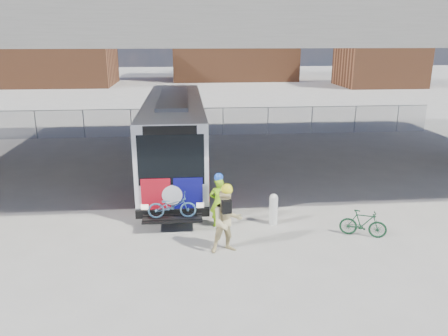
{
  "coord_description": "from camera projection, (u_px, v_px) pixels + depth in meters",
  "views": [
    {
      "loc": [
        -1.48,
        -16.37,
        6.32
      ],
      "look_at": [
        -0.09,
        -0.83,
        1.6
      ],
      "focal_mm": 35.0,
      "sensor_mm": 36.0,
      "label": 1
    }
  ],
  "objects": [
    {
      "name": "bus",
      "position": [
        175.0,
        130.0,
        20.46
      ],
      "size": [
        2.67,
        12.9,
        3.69
      ],
      "color": "silver",
      "rests_on": "ground"
    },
    {
      "name": "brick_buildings",
      "position": [
        203.0,
        43.0,
        62.07
      ],
      "size": [
        54.0,
        22.0,
        12.0
      ],
      "color": "brown",
      "rests_on": "ground"
    },
    {
      "name": "bollard",
      "position": [
        273.0,
        208.0,
        15.16
      ],
      "size": [
        0.29,
        0.29,
        1.12
      ],
      "color": "silver",
      "rests_on": "ground"
    },
    {
      "name": "cyclist_hivis",
      "position": [
        219.0,
        201.0,
        14.9
      ],
      "size": [
        0.66,
        0.45,
        1.93
      ],
      "rotation": [
        0.0,
        0.0,
        3.19
      ],
      "color": "#92DD17",
      "rests_on": "ground"
    },
    {
      "name": "bike_parked",
      "position": [
        363.0,
        223.0,
        14.26
      ],
      "size": [
        1.55,
        0.98,
        0.91
      ],
      "primitive_type": "imported",
      "rotation": [
        0.0,
        0.0,
        1.17
      ],
      "color": "#133C21",
      "rests_on": "ground"
    },
    {
      "name": "ground",
      "position": [
        224.0,
        200.0,
        17.57
      ],
      "size": [
        160.0,
        160.0,
        0.0
      ],
      "primitive_type": "plane",
      "color": "#9E9991",
      "rests_on": "ground"
    },
    {
      "name": "chainlink_fence",
      "position": [
        208.0,
        114.0,
        28.59
      ],
      "size": [
        30.0,
        0.06,
        30.0
      ],
      "color": "gray",
      "rests_on": "ground"
    },
    {
      "name": "cyclist_tan",
      "position": [
        227.0,
        220.0,
        13.09
      ],
      "size": [
        1.09,
        0.92,
        2.18
      ],
      "rotation": [
        0.0,
        0.0,
        0.19
      ],
      "color": "beige",
      "rests_on": "ground"
    },
    {
      "name": "overpass",
      "position": [
        216.0,
        31.0,
        19.48
      ],
      "size": [
        40.0,
        16.0,
        7.95
      ],
      "color": "#605E59",
      "rests_on": "ground"
    }
  ]
}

